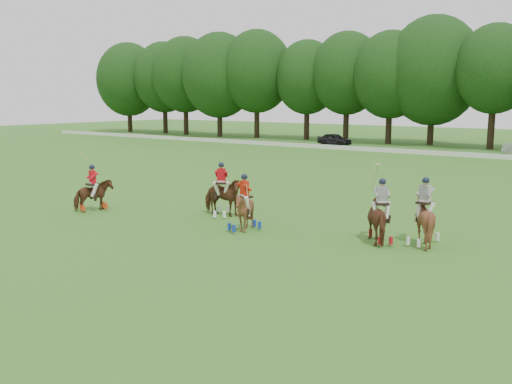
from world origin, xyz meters
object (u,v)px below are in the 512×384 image
Objects in this scene: car_left at (335,139)px; polo_red_c at (244,211)px; polo_stripe_a at (381,219)px; polo_red_a at (93,195)px; polo_ball at (237,227)px; polo_red_b at (222,197)px; polo_stripe_b at (424,220)px.

polo_red_c is (17.57, -39.53, 0.15)m from car_left.
polo_stripe_a is (22.71, -37.95, 0.19)m from car_left.
polo_red_a reaches higher than polo_ball.
polo_ball is at bearing -149.93° from car_left.
polo_ball is (7.68, 1.21, -0.74)m from polo_red_a.
polo_stripe_a reaches higher than polo_red_b.
car_left is at bearing 113.97° from polo_red_c.
polo_stripe_b reaches higher than polo_red_b.
polo_red_b is at bearing 178.94° from polo_stripe_a.
polo_red_c is 0.79× the size of polo_stripe_a.
polo_red_c is at bearing -33.28° from polo_red_b.
polo_stripe_a is at bearing -156.74° from polo_stripe_b.
polo_red_a is at bearing -171.03° from polo_ball.
polo_stripe_b is 27.59× the size of polo_ball.
polo_stripe_a is 32.58× the size of polo_ball.
polo_ball is at bearing -164.77° from polo_stripe_b.
car_left is at bearing 111.56° from polo_red_b.
car_left is 1.37× the size of polo_stripe_a.
polo_red_c is at bearing -162.86° from polo_stripe_a.
polo_stripe_a is at bearing -1.06° from polo_red_b.
polo_red_b is 0.99× the size of polo_stripe_b.
polo_red_b is 1.06× the size of polo_red_c.
polo_red_a is 30.57× the size of polo_ball.
polo_red_c is (8.25, 0.96, 0.05)m from polo_red_a.
polo_red_a is 1.12× the size of polo_red_b.
polo_red_b is 3.15m from polo_red_c.
car_left is 44.45m from polo_stripe_b.
polo_red_b is 7.77m from polo_stripe_a.
polo_stripe_a is (5.13, 1.58, 0.04)m from polo_red_c.
car_left is 1.73× the size of polo_red_c.
polo_red_a is at bearing -173.34° from polo_red_c.
polo_stripe_b is (14.77, 3.14, 0.13)m from polo_red_a.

